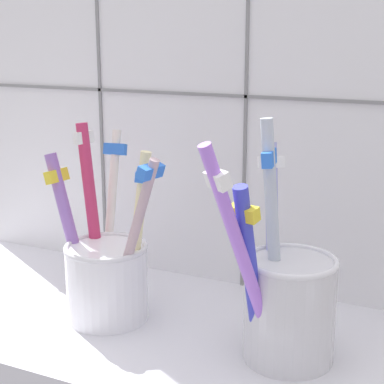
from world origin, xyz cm
name	(u,v)px	position (x,y,z in cm)	size (l,w,h in cm)	color
counter_slab	(196,342)	(0.00, 0.00, 1.00)	(64.00, 22.00, 2.00)	silver
tile_wall_back	(251,76)	(0.00, 12.00, 22.50)	(64.00, 2.20, 45.00)	white
toothbrush_cup_left	(107,270)	(-8.36, -0.61, 6.40)	(12.33, 10.10, 16.89)	white
toothbrush_cup_right	(285,299)	(7.92, -1.03, 6.97)	(8.24, 11.28, 18.65)	silver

